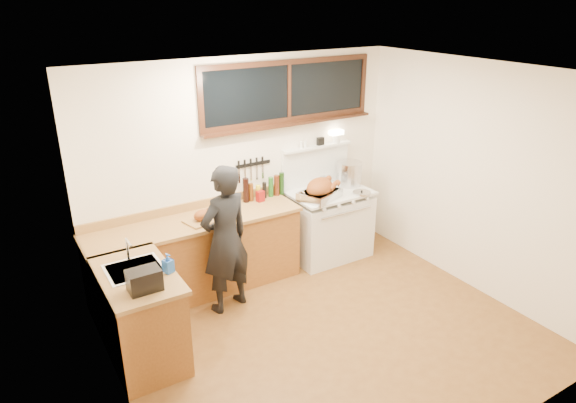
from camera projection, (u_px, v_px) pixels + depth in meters
ground_plane at (327, 334)px, 5.26m from camera, size 4.00×3.50×0.02m
room_shell at (332, 181)px, 4.64m from camera, size 4.10×3.60×2.65m
counter_back at (197, 256)px, 5.85m from camera, size 2.44×0.64×1.00m
counter_left at (140, 316)px, 4.76m from camera, size 0.64×1.09×0.90m
sink_unit at (135, 274)px, 4.68m from camera, size 0.50×0.45×0.37m
vintage_stove at (328, 222)px, 6.68m from camera, size 1.02×0.74×1.59m
back_window at (289, 99)px, 6.13m from camera, size 2.32×0.13×0.77m
left_doorway at (138, 336)px, 3.45m from camera, size 0.02×1.04×2.17m
knife_strip at (252, 165)px, 6.18m from camera, size 0.46×0.03×0.28m
man at (225, 240)px, 5.40m from camera, size 0.68×0.53×1.65m
soap_bottle at (168, 263)px, 4.58m from camera, size 0.11×0.11×0.18m
toaster at (144, 280)px, 4.31m from camera, size 0.27×0.19×0.19m
cutting_board at (203, 217)px, 5.63m from camera, size 0.42×0.35×0.13m
roast_turkey at (320, 190)px, 6.25m from camera, size 0.59×0.52×0.26m
stockpot at (349, 173)px, 6.68m from camera, size 0.41×0.41×0.31m
saucepan at (324, 179)px, 6.80m from camera, size 0.17×0.27×0.11m
pot_lid at (362, 193)px, 6.43m from camera, size 0.26×0.26×0.04m
coffee_tin at (260, 196)px, 6.17m from camera, size 0.10×0.08×0.13m
pitcher at (249, 193)px, 6.22m from camera, size 0.10×0.10×0.16m
bottle_cluster at (264, 188)px, 6.25m from camera, size 0.57×0.07×0.30m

